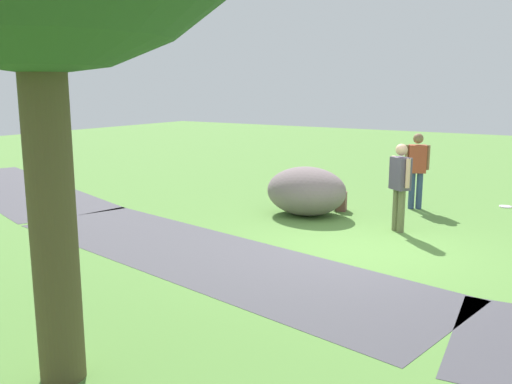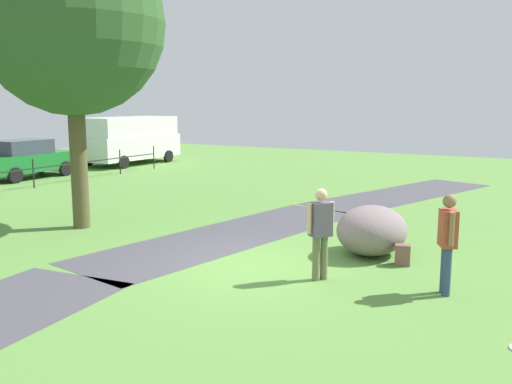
{
  "view_description": "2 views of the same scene",
  "coord_description": "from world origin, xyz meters",
  "px_view_note": "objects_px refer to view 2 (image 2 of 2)",
  "views": [
    {
      "loc": [
        -3.29,
        8.19,
        2.64
      ],
      "look_at": [
        1.19,
        1.23,
        1.04
      ],
      "focal_mm": 38.89,
      "sensor_mm": 36.0,
      "label": 1
    },
    {
      "loc": [
        -8.88,
        -5.23,
        3.09
      ],
      "look_at": [
        0.39,
        0.06,
        1.35
      ],
      "focal_mm": 39.31,
      "sensor_mm": 36.0,
      "label": 2
    }
  ],
  "objects_px": {
    "large_shade_tree": "(72,23)",
    "lawn_boulder": "(372,230)",
    "parked_hatchback_blue": "(26,158)",
    "delivery_van": "(129,138)",
    "man_near_boulder": "(321,228)",
    "backpack_by_boulder": "(402,255)",
    "passerby_on_path": "(448,237)"
  },
  "relations": [
    {
      "from": "man_near_boulder",
      "to": "lawn_boulder",
      "type": "bearing_deg",
      "value": -7.22
    },
    {
      "from": "backpack_by_boulder",
      "to": "parked_hatchback_blue",
      "type": "height_order",
      "value": "parked_hatchback_blue"
    },
    {
      "from": "backpack_by_boulder",
      "to": "delivery_van",
      "type": "bearing_deg",
      "value": 57.3
    },
    {
      "from": "man_near_boulder",
      "to": "delivery_van",
      "type": "height_order",
      "value": "delivery_van"
    },
    {
      "from": "large_shade_tree",
      "to": "lawn_boulder",
      "type": "relative_size",
      "value": 4.12
    },
    {
      "from": "man_near_boulder",
      "to": "backpack_by_boulder",
      "type": "distance_m",
      "value": 2.03
    },
    {
      "from": "large_shade_tree",
      "to": "lawn_boulder",
      "type": "height_order",
      "value": "large_shade_tree"
    },
    {
      "from": "large_shade_tree",
      "to": "passerby_on_path",
      "type": "relative_size",
      "value": 4.34
    },
    {
      "from": "passerby_on_path",
      "to": "backpack_by_boulder",
      "type": "height_order",
      "value": "passerby_on_path"
    },
    {
      "from": "backpack_by_boulder",
      "to": "parked_hatchback_blue",
      "type": "xyz_separation_m",
      "value": [
        4.56,
        16.44,
        0.61
      ]
    },
    {
      "from": "lawn_boulder",
      "to": "man_near_boulder",
      "type": "xyz_separation_m",
      "value": [
        -2.04,
        0.26,
        0.43
      ]
    },
    {
      "from": "man_near_boulder",
      "to": "passerby_on_path",
      "type": "relative_size",
      "value": 0.99
    },
    {
      "from": "passerby_on_path",
      "to": "parked_hatchback_blue",
      "type": "xyz_separation_m",
      "value": [
        5.83,
        17.48,
        -0.14
      ]
    },
    {
      "from": "large_shade_tree",
      "to": "man_near_boulder",
      "type": "relative_size",
      "value": 4.4
    },
    {
      "from": "delivery_van",
      "to": "large_shade_tree",
      "type": "bearing_deg",
      "value": -142.39
    },
    {
      "from": "man_near_boulder",
      "to": "backpack_by_boulder",
      "type": "height_order",
      "value": "man_near_boulder"
    },
    {
      "from": "man_near_boulder",
      "to": "delivery_van",
      "type": "xyz_separation_m",
      "value": [
        12.14,
        15.41,
        0.34
      ]
    },
    {
      "from": "passerby_on_path",
      "to": "backpack_by_boulder",
      "type": "bearing_deg",
      "value": 39.07
    },
    {
      "from": "large_shade_tree",
      "to": "lawn_boulder",
      "type": "distance_m",
      "value": 8.34
    },
    {
      "from": "delivery_van",
      "to": "man_near_boulder",
      "type": "bearing_deg",
      "value": -128.23
    },
    {
      "from": "backpack_by_boulder",
      "to": "parked_hatchback_blue",
      "type": "distance_m",
      "value": 17.07
    },
    {
      "from": "large_shade_tree",
      "to": "man_near_boulder",
      "type": "xyz_separation_m",
      "value": [
        -0.88,
        -6.74,
        -3.96
      ]
    },
    {
      "from": "lawn_boulder",
      "to": "parked_hatchback_blue",
      "type": "height_order",
      "value": "parked_hatchback_blue"
    },
    {
      "from": "lawn_boulder",
      "to": "parked_hatchback_blue",
      "type": "distance_m",
      "value": 16.22
    },
    {
      "from": "man_near_boulder",
      "to": "backpack_by_boulder",
      "type": "xyz_separation_m",
      "value": [
        1.59,
        -1.02,
        -0.74
      ]
    },
    {
      "from": "lawn_boulder",
      "to": "backpack_by_boulder",
      "type": "xyz_separation_m",
      "value": [
        -0.44,
        -0.76,
        -0.31
      ]
    },
    {
      "from": "large_shade_tree",
      "to": "man_near_boulder",
      "type": "height_order",
      "value": "large_shade_tree"
    },
    {
      "from": "parked_hatchback_blue",
      "to": "delivery_van",
      "type": "bearing_deg",
      "value": -0.16
    },
    {
      "from": "backpack_by_boulder",
      "to": "delivery_van",
      "type": "relative_size",
      "value": 0.08
    },
    {
      "from": "passerby_on_path",
      "to": "delivery_van",
      "type": "height_order",
      "value": "delivery_van"
    },
    {
      "from": "large_shade_tree",
      "to": "backpack_by_boulder",
      "type": "xyz_separation_m",
      "value": [
        0.71,
        -7.75,
        -4.7
      ]
    },
    {
      "from": "large_shade_tree",
      "to": "passerby_on_path",
      "type": "bearing_deg",
      "value": -93.67
    }
  ]
}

